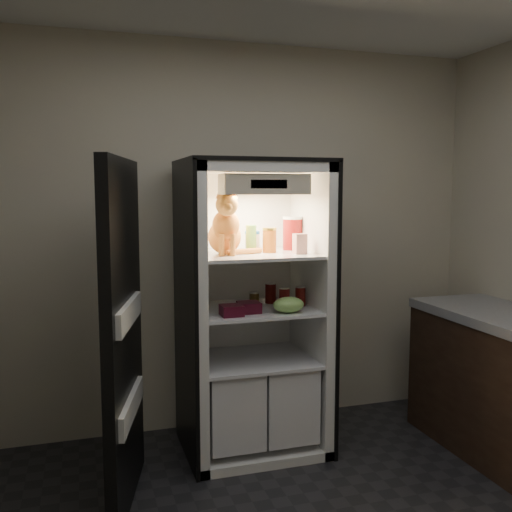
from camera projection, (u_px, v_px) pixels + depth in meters
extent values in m
plane|color=beige|center=(234.00, 238.00, 4.04)|extent=(3.60, 0.00, 3.60)
cube|color=white|center=(239.00, 300.00, 3.97)|extent=(0.85, 0.06, 1.85)
cube|color=white|center=(192.00, 313.00, 3.55)|extent=(0.06, 0.70, 1.85)
cube|color=white|center=(309.00, 305.00, 3.78)|extent=(0.06, 0.70, 1.85)
cube|color=white|center=(252.00, 169.00, 3.56)|extent=(0.85, 0.70, 0.06)
cube|color=white|center=(253.00, 442.00, 3.77)|extent=(0.85, 0.70, 0.06)
cube|color=black|center=(185.00, 313.00, 3.54)|extent=(0.02, 0.72, 1.87)
cube|color=black|center=(315.00, 305.00, 3.79)|extent=(0.02, 0.72, 1.87)
cube|color=black|center=(252.00, 162.00, 3.56)|extent=(0.90, 0.72, 0.02)
cube|color=white|center=(254.00, 255.00, 3.60)|extent=(0.73, 0.62, 0.02)
cube|color=white|center=(254.00, 309.00, 3.64)|extent=(0.73, 0.62, 0.02)
cube|color=white|center=(228.00, 400.00, 3.65)|extent=(0.34, 0.58, 0.48)
cube|color=white|center=(279.00, 394.00, 3.75)|extent=(0.34, 0.58, 0.48)
cube|color=white|center=(254.00, 359.00, 3.67)|extent=(0.73, 0.62, 0.02)
cube|color=beige|center=(264.00, 184.00, 3.35)|extent=(0.52, 0.18, 0.12)
cube|color=black|center=(269.00, 184.00, 3.27)|extent=(0.22, 0.01, 0.05)
cube|color=black|center=(123.00, 334.00, 3.01)|extent=(0.27, 0.86, 1.85)
cube|color=white|center=(129.00, 406.00, 3.01)|extent=(0.21, 0.63, 0.12)
cube|color=white|center=(126.00, 313.00, 2.95)|extent=(0.21, 0.63, 0.12)
ellipsoid|color=#D8601B|center=(224.00, 237.00, 3.59)|extent=(0.24, 0.29, 0.22)
ellipsoid|color=#D8601B|center=(226.00, 225.00, 3.48)|extent=(0.19, 0.18, 0.19)
sphere|color=orange|center=(227.00, 205.00, 3.40)|extent=(0.16, 0.16, 0.14)
sphere|color=orange|center=(228.00, 208.00, 3.34)|extent=(0.07, 0.07, 0.06)
cone|color=orange|center=(220.00, 193.00, 3.39)|extent=(0.06, 0.06, 0.06)
cone|color=orange|center=(233.00, 193.00, 3.41)|extent=(0.06, 0.06, 0.06)
cylinder|color=#D8601B|center=(222.00, 245.00, 3.42)|extent=(0.03, 0.03, 0.13)
cylinder|color=#D8601B|center=(232.00, 245.00, 3.43)|extent=(0.03, 0.03, 0.13)
cylinder|color=#D8601B|center=(244.00, 251.00, 3.52)|extent=(0.25, 0.10, 0.03)
cylinder|color=#238238|center=(251.00, 240.00, 3.60)|extent=(0.07, 0.07, 0.16)
cylinder|color=#238238|center=(251.00, 226.00, 3.59)|extent=(0.07, 0.07, 0.01)
cylinder|color=white|center=(252.00, 243.00, 3.68)|extent=(0.09, 0.09, 0.12)
cylinder|color=#195BB5|center=(252.00, 232.00, 3.67)|extent=(0.10, 0.10, 0.02)
cylinder|color=maroon|center=(269.00, 241.00, 3.63)|extent=(0.09, 0.09, 0.14)
cylinder|color=gold|center=(269.00, 229.00, 3.62)|extent=(0.09, 0.09, 0.02)
cylinder|color=maroon|center=(292.00, 235.00, 3.80)|extent=(0.13, 0.13, 0.20)
cylinder|color=white|center=(293.00, 218.00, 3.78)|extent=(0.13, 0.13, 0.02)
cube|color=silver|center=(300.00, 244.00, 3.55)|extent=(0.07, 0.07, 0.13)
cylinder|color=black|center=(271.00, 293.00, 3.78)|extent=(0.07, 0.07, 0.13)
cylinder|color=#B2B2B2|center=(271.00, 284.00, 3.77)|extent=(0.07, 0.07, 0.00)
cylinder|color=black|center=(300.00, 297.00, 3.69)|extent=(0.07, 0.07, 0.12)
cylinder|color=#B2B2B2|center=(300.00, 287.00, 3.68)|extent=(0.07, 0.07, 0.00)
cylinder|color=black|center=(284.00, 298.00, 3.63)|extent=(0.07, 0.07, 0.12)
cylinder|color=#B2B2B2|center=(284.00, 288.00, 3.62)|extent=(0.07, 0.07, 0.00)
cylinder|color=#4E3716|center=(254.00, 299.00, 3.71)|extent=(0.06, 0.06, 0.08)
cylinder|color=#B2B2B2|center=(254.00, 292.00, 3.71)|extent=(0.06, 0.06, 0.01)
ellipsoid|color=#78B253|center=(289.00, 305.00, 3.48)|extent=(0.19, 0.14, 0.10)
cube|color=#4A0C1D|center=(232.00, 310.00, 3.40)|extent=(0.13, 0.13, 0.06)
cube|color=#4A0C1D|center=(249.00, 307.00, 3.49)|extent=(0.13, 0.13, 0.06)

